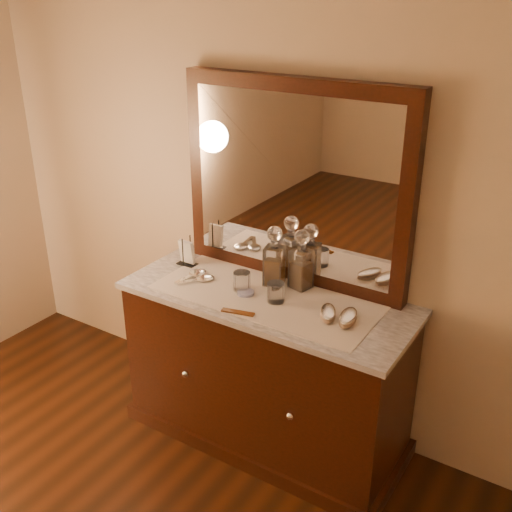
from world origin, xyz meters
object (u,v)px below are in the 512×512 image
at_px(decanter_left, 274,262).
at_px(decanter_right, 301,266).
at_px(brush_near, 328,313).
at_px(hand_mirror_inner, 202,279).
at_px(pin_dish, 246,293).
at_px(comb, 238,312).
at_px(dresser_cabinet, 266,371).
at_px(hand_mirror_outer, 195,274).
at_px(mirror_frame, 294,184).
at_px(brush_far, 348,318).
at_px(napkin_rack, 187,254).

bearing_deg(decanter_left, decanter_right, 15.74).
bearing_deg(brush_near, hand_mirror_inner, -179.31).
bearing_deg(pin_dish, comb, -67.78).
relative_size(comb, decanter_right, 0.51).
height_order(dresser_cabinet, decanter_right, decanter_right).
relative_size(pin_dish, comb, 0.53).
distance_m(decanter_right, hand_mirror_outer, 0.56).
bearing_deg(dresser_cabinet, decanter_right, 58.65).
xyz_separation_m(mirror_frame, decanter_right, (0.10, -0.09, -0.38)).
distance_m(decanter_right, hand_mirror_inner, 0.51).
bearing_deg(brush_far, hand_mirror_outer, 179.33).
bearing_deg(dresser_cabinet, comb, -95.85).
distance_m(dresser_cabinet, hand_mirror_outer, 0.62).
height_order(brush_far, hand_mirror_outer, brush_far).
height_order(pin_dish, decanter_left, decanter_left).
height_order(napkin_rack, hand_mirror_outer, napkin_rack).
bearing_deg(decanter_right, hand_mirror_outer, -161.50).
relative_size(comb, brush_near, 0.94).
distance_m(dresser_cabinet, mirror_frame, 0.97).
height_order(pin_dish, hand_mirror_inner, hand_mirror_inner).
xyz_separation_m(dresser_cabinet, comb, (-0.02, -0.22, 0.45)).
xyz_separation_m(hand_mirror_outer, hand_mirror_inner, (0.06, -0.03, -0.00)).
relative_size(decanter_left, brush_near, 1.85).
bearing_deg(decanter_left, hand_mirror_outer, -160.60).
relative_size(comb, brush_far, 0.89).
height_order(dresser_cabinet, brush_far, brush_far).
height_order(brush_far, hand_mirror_inner, brush_far).
bearing_deg(hand_mirror_inner, decanter_left, 26.63).
height_order(comb, decanter_right, decanter_right).
relative_size(mirror_frame, decanter_right, 3.92).
distance_m(mirror_frame, hand_mirror_inner, 0.67).
xyz_separation_m(brush_far, hand_mirror_inner, (-0.80, -0.02, -0.01)).
bearing_deg(brush_far, dresser_cabinet, 176.64).
bearing_deg(mirror_frame, pin_dish, -107.65).
height_order(decanter_left, hand_mirror_inner, decanter_left).
height_order(dresser_cabinet, comb, comb).
distance_m(decanter_left, brush_near, 0.42).
bearing_deg(hand_mirror_outer, dresser_cabinet, 2.10).
bearing_deg(pin_dish, hand_mirror_inner, 178.96).
height_order(comb, hand_mirror_outer, hand_mirror_outer).
bearing_deg(dresser_cabinet, pin_dish, -153.17).
distance_m(mirror_frame, comb, 0.68).
bearing_deg(decanter_left, hand_mirror_inner, -153.37).
bearing_deg(hand_mirror_inner, comb, -27.62).
bearing_deg(napkin_rack, brush_far, -5.73).
height_order(pin_dish, brush_near, brush_near).
bearing_deg(comb, napkin_rack, 137.38).
distance_m(comb, brush_near, 0.41).
distance_m(comb, decanter_left, 0.36).
bearing_deg(brush_far, comb, -157.09).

